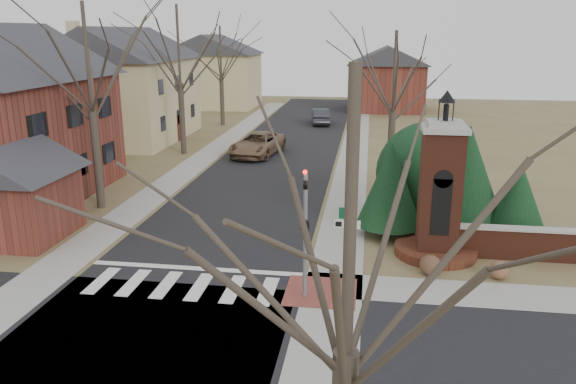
% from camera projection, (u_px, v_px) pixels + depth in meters
% --- Properties ---
extents(ground, '(120.00, 120.00, 0.00)m').
position_uv_depth(ground, '(175.00, 296.00, 18.76)').
color(ground, brown).
rests_on(ground, ground).
extents(main_street, '(8.00, 70.00, 0.01)m').
position_uv_depth(main_street, '(279.00, 156.00, 39.69)').
color(main_street, black).
rests_on(main_street, ground).
extents(cross_street, '(120.00, 8.00, 0.01)m').
position_uv_depth(cross_street, '(140.00, 344.00, 15.91)').
color(cross_street, black).
rests_on(cross_street, ground).
extents(crosswalk_zone, '(8.00, 2.20, 0.02)m').
position_uv_depth(crosswalk_zone, '(183.00, 286.00, 19.52)').
color(crosswalk_zone, silver).
rests_on(crosswalk_zone, ground).
extents(stop_bar, '(8.00, 0.35, 0.02)m').
position_uv_depth(stop_bar, '(196.00, 268.00, 20.95)').
color(stop_bar, silver).
rests_on(stop_bar, ground).
extents(sidewalk_right_main, '(2.00, 60.00, 0.02)m').
position_uv_depth(sidewalk_right_main, '(353.00, 159.00, 38.97)').
color(sidewalk_right_main, gray).
rests_on(sidewalk_right_main, ground).
extents(sidewalk_left, '(2.00, 60.00, 0.02)m').
position_uv_depth(sidewalk_left, '(208.00, 154.00, 40.40)').
color(sidewalk_left, gray).
rests_on(sidewalk_left, ground).
extents(curb_apron, '(2.40, 2.40, 0.02)m').
position_uv_depth(curb_apron, '(321.00, 292.00, 19.05)').
color(curb_apron, brown).
rests_on(curb_apron, ground).
extents(traffic_signal_pole, '(0.28, 0.41, 4.50)m').
position_uv_depth(traffic_signal_pole, '(305.00, 224.00, 18.00)').
color(traffic_signal_pole, slate).
rests_on(traffic_signal_pole, ground).
extents(sign_post, '(0.90, 0.07, 2.75)m').
position_uv_depth(sign_post, '(347.00, 230.00, 19.34)').
color(sign_post, slate).
rests_on(sign_post, ground).
extents(brick_gate_monument, '(3.20, 3.20, 6.47)m').
position_uv_depth(brick_gate_monument, '(439.00, 203.00, 21.67)').
color(brick_gate_monument, '#5C2A1B').
rests_on(brick_gate_monument, ground).
extents(brick_garden_wall, '(7.50, 0.50, 1.30)m').
position_uv_depth(brick_garden_wall, '(557.00, 245.00, 21.47)').
color(brick_garden_wall, '#5C2A1B').
rests_on(brick_garden_wall, ground).
extents(house_stucco_left, '(9.80, 12.80, 9.28)m').
position_uv_depth(house_stucco_left, '(123.00, 82.00, 45.04)').
color(house_stucco_left, tan).
rests_on(house_stucco_left, ground).
extents(garage_left, '(4.80, 4.80, 4.29)m').
position_uv_depth(garage_left, '(13.00, 187.00, 23.59)').
color(garage_left, brown).
rests_on(garage_left, ground).
extents(house_distant_left, '(10.80, 8.80, 8.53)m').
position_uv_depth(house_distant_left, '(212.00, 70.00, 64.90)').
color(house_distant_left, tan).
rests_on(house_distant_left, ground).
extents(house_distant_right, '(8.80, 8.80, 7.30)m').
position_uv_depth(house_distant_right, '(387.00, 77.00, 62.30)').
color(house_distant_right, brown).
rests_on(house_distant_right, ground).
extents(evergreen_near, '(2.80, 2.80, 4.10)m').
position_uv_depth(evergreen_near, '(390.00, 184.00, 23.79)').
color(evergreen_near, '#473D33').
rests_on(evergreen_near, ground).
extents(evergreen_mid, '(3.40, 3.40, 4.70)m').
position_uv_depth(evergreen_mid, '(467.00, 173.00, 24.39)').
color(evergreen_mid, '#473D33').
rests_on(evergreen_mid, ground).
extents(evergreen_far, '(2.40, 2.40, 3.30)m').
position_uv_depth(evergreen_far, '(519.00, 197.00, 23.36)').
color(evergreen_far, '#473D33').
rests_on(evergreen_far, ground).
extents(evergreen_mass, '(4.80, 4.80, 4.80)m').
position_uv_depth(evergreen_mass, '(428.00, 169.00, 25.89)').
color(evergreen_mass, black).
rests_on(evergreen_mass, ground).
extents(bare_tree_0, '(8.05, 8.05, 11.15)m').
position_uv_depth(bare_tree_0, '(86.00, 50.00, 26.17)').
color(bare_tree_0, '#473D33').
rests_on(bare_tree_0, ground).
extents(bare_tree_1, '(8.40, 8.40, 11.64)m').
position_uv_depth(bare_tree_1, '(178.00, 39.00, 38.44)').
color(bare_tree_1, '#473D33').
rests_on(bare_tree_1, ground).
extents(bare_tree_2, '(7.35, 7.35, 10.19)m').
position_uv_depth(bare_tree_2, '(220.00, 48.00, 51.15)').
color(bare_tree_2, '#473D33').
rests_on(bare_tree_2, ground).
extents(bare_tree_3, '(7.00, 7.00, 9.70)m').
position_uv_depth(bare_tree_3, '(395.00, 66.00, 31.10)').
color(bare_tree_3, '#473D33').
rests_on(bare_tree_3, ground).
extents(bare_tree_4, '(6.65, 6.65, 9.21)m').
position_uv_depth(bare_tree_4, '(351.00, 199.00, 7.62)').
color(bare_tree_4, '#473D33').
rests_on(bare_tree_4, ground).
extents(pickup_truck, '(3.56, 6.16, 1.62)m').
position_uv_depth(pickup_truck, '(258.00, 144.00, 39.90)').
color(pickup_truck, brown).
rests_on(pickup_truck, ground).
extents(distant_car, '(2.19, 4.70, 1.49)m').
position_uv_depth(distant_car, '(320.00, 116.00, 53.37)').
color(distant_car, '#32343A').
rests_on(distant_car, ground).
extents(dry_shrub_left, '(0.76, 0.76, 0.76)m').
position_uv_depth(dry_shrub_left, '(430.00, 265.00, 20.32)').
color(dry_shrub_left, brown).
rests_on(dry_shrub_left, ground).
extents(dry_shrub_right, '(0.67, 0.67, 0.67)m').
position_uv_depth(dry_shrub_right, '(499.00, 270.00, 20.01)').
color(dry_shrub_right, brown).
rests_on(dry_shrub_right, ground).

